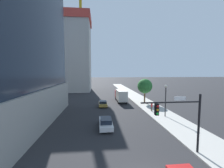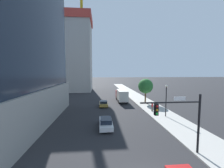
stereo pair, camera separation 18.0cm
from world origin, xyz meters
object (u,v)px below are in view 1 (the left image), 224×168
object	(u,v)px
traffic_light_pole	(180,114)
pedestrian_red_shirt	(152,107)
construction_building	(71,50)
car_gold	(103,104)
street_lamp	(166,96)
car_white	(106,123)
box_truck	(121,95)
street_tree	(145,86)

from	to	relation	value
traffic_light_pole	pedestrian_red_shirt	bearing A→B (deg)	78.49
construction_building	car_gold	size ratio (longest dim) A/B	9.59
street_lamp	car_white	size ratio (longest dim) A/B	1.16
pedestrian_red_shirt	construction_building	bearing A→B (deg)	122.74
construction_building	traffic_light_pole	xyz separation A→B (m)	(18.59, -47.73, -12.69)
car_gold	box_truck	world-z (taller)	box_truck
street_tree	car_gold	xyz separation A→B (m)	(-10.48, -2.22, -3.66)
construction_building	street_lamp	size ratio (longest dim) A/B	7.00
traffic_light_pole	street_tree	distance (m)	22.13
construction_building	street_lamp	distance (m)	45.06
traffic_light_pole	car_gold	distance (m)	20.86
street_tree	construction_building	bearing A→B (deg)	130.99
street_lamp	pedestrian_red_shirt	size ratio (longest dim) A/B	3.09
street_tree	box_truck	distance (m)	6.69
construction_building	car_white	xyz separation A→B (m)	(12.09, -40.53, -15.92)
traffic_light_pole	street_tree	bearing A→B (deg)	79.66
construction_building	car_white	size ratio (longest dim) A/B	8.14
street_lamp	car_white	xyz separation A→B (m)	(-10.55, -3.76, -3.05)
box_truck	car_white	bearing A→B (deg)	-105.89
construction_building	box_truck	distance (m)	32.43
street_tree	box_truck	size ratio (longest dim) A/B	0.76
construction_building	pedestrian_red_shirt	world-z (taller)	construction_building
street_lamp	car_white	world-z (taller)	street_lamp
street_tree	pedestrian_red_shirt	world-z (taller)	street_tree
street_tree	car_gold	bearing A→B (deg)	-168.01
box_truck	pedestrian_red_shirt	world-z (taller)	box_truck
box_truck	pedestrian_red_shirt	distance (m)	11.15
traffic_light_pole	car_white	size ratio (longest dim) A/B	1.22
street_tree	pedestrian_red_shirt	distance (m)	8.23
construction_building	pedestrian_red_shirt	bearing A→B (deg)	-57.26
traffic_light_pole	street_tree	xyz separation A→B (m)	(3.97, 21.77, 0.38)
street_lamp	pedestrian_red_shirt	distance (m)	4.45
car_gold	pedestrian_red_shirt	distance (m)	10.79
street_tree	box_truck	bearing A→B (deg)	154.16
car_gold	construction_building	bearing A→B (deg)	113.21
construction_building	traffic_light_pole	distance (m)	52.77
box_truck	street_lamp	bearing A→B (deg)	-67.36
construction_building	box_truck	world-z (taller)	construction_building
car_gold	box_truck	xyz separation A→B (m)	(4.91, 4.92, 1.11)
pedestrian_red_shirt	street_lamp	bearing A→B (deg)	-71.17
street_lamp	box_truck	distance (m)	14.77
car_white	pedestrian_red_shirt	bearing A→B (deg)	37.00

